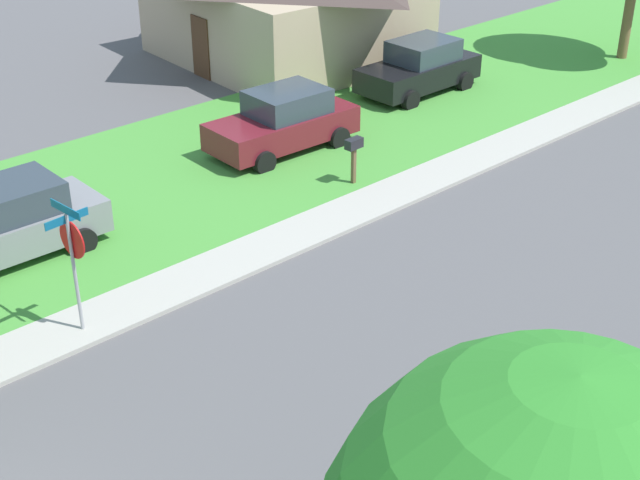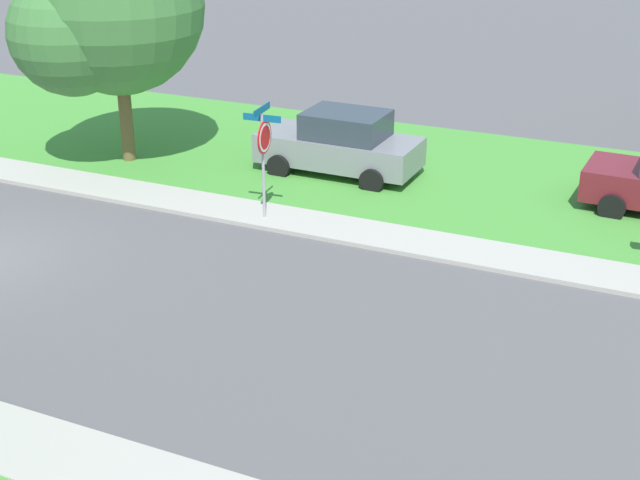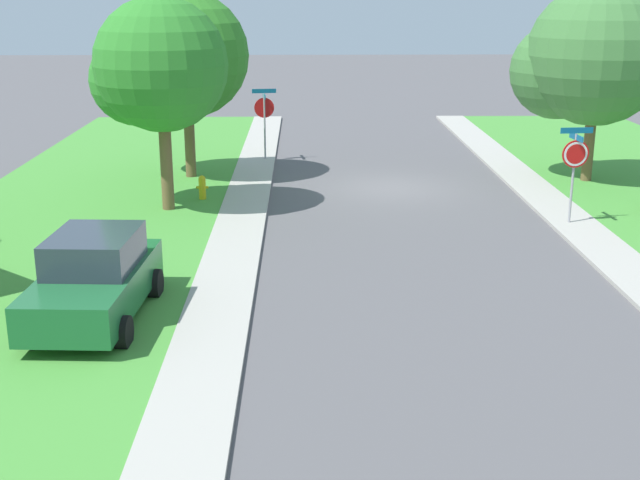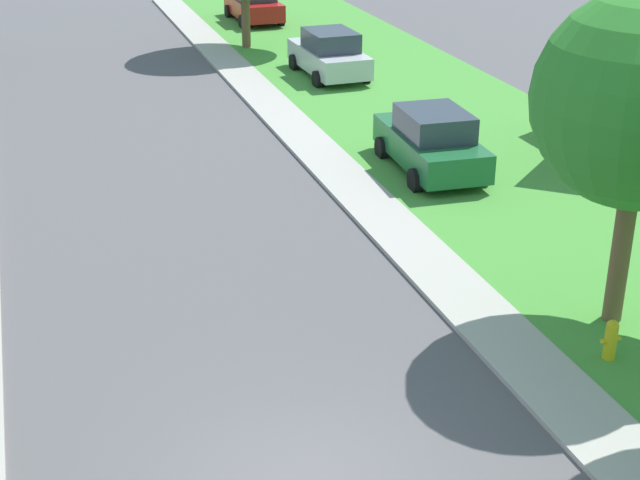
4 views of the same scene
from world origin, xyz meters
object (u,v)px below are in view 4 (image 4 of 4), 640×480
(fire_hydrant, at_px, (611,340))
(car_green_driveway_right, at_px, (431,141))
(car_silver_kerbside_mid, at_px, (329,54))
(car_red_near_corner, at_px, (254,4))

(fire_hydrant, bearing_deg, car_green_driveway_right, 84.13)
(car_green_driveway_right, xyz_separation_m, fire_hydrant, (-1.01, -9.79, -0.44))
(car_green_driveway_right, relative_size, fire_hydrant, 5.29)
(car_silver_kerbside_mid, relative_size, car_green_driveway_right, 0.99)
(car_silver_kerbside_mid, xyz_separation_m, car_green_driveway_right, (-0.65, -10.42, 0.00))
(car_silver_kerbside_mid, xyz_separation_m, car_red_near_corner, (-0.06, 10.79, 0.00))
(car_silver_kerbside_mid, height_order, fire_hydrant, car_silver_kerbside_mid)
(car_green_driveway_right, height_order, fire_hydrant, car_green_driveway_right)
(car_silver_kerbside_mid, height_order, car_red_near_corner, same)
(car_silver_kerbside_mid, bearing_deg, car_red_near_corner, 90.33)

